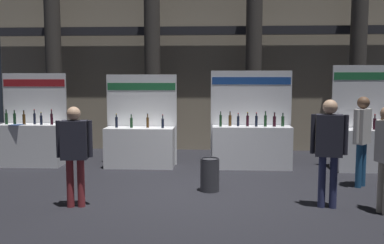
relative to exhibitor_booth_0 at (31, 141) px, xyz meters
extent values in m
plane|color=black|center=(4.23, -2.46, -0.61)|extent=(24.93, 24.93, 0.00)
cube|color=tan|center=(4.23, 2.68, 2.63)|extent=(12.47, 0.25, 6.48)
cube|color=#2D2D33|center=(4.23, 2.38, 2.95)|extent=(12.47, 0.20, 0.24)
cylinder|color=#423D38|center=(-0.07, 1.84, 2.34)|extent=(0.45, 0.45, 5.91)
cylinder|color=#423D38|center=(2.80, 1.84, 2.34)|extent=(0.45, 0.45, 5.91)
cylinder|color=#423D38|center=(5.66, 1.84, 2.34)|extent=(0.45, 0.45, 5.91)
cylinder|color=#423D38|center=(8.53, 1.84, 2.34)|extent=(0.45, 0.45, 5.91)
cube|color=white|center=(0.00, -0.05, -0.09)|extent=(1.56, 0.60, 1.05)
cube|color=white|center=(0.00, 0.29, 0.54)|extent=(1.63, 0.04, 2.31)
cube|color=maroon|center=(0.00, 0.27, 1.45)|extent=(1.59, 0.01, 0.18)
cylinder|color=#19381E|center=(-0.58, -0.07, 0.57)|extent=(0.07, 0.07, 0.27)
cylinder|color=#19381E|center=(-0.58, -0.07, 0.74)|extent=(0.03, 0.03, 0.07)
cylinder|color=black|center=(-0.58, -0.07, 0.79)|extent=(0.03, 0.03, 0.02)
cylinder|color=#19381E|center=(-0.35, -0.11, 0.57)|extent=(0.07, 0.07, 0.27)
cylinder|color=#19381E|center=(-0.35, -0.11, 0.74)|extent=(0.03, 0.03, 0.07)
cylinder|color=black|center=(-0.35, -0.11, 0.78)|extent=(0.03, 0.03, 0.02)
cylinder|color=#472D14|center=(-0.11, -0.11, 0.56)|extent=(0.07, 0.07, 0.25)
cylinder|color=#472D14|center=(-0.11, -0.11, 0.73)|extent=(0.03, 0.03, 0.08)
cylinder|color=black|center=(-0.11, -0.11, 0.78)|extent=(0.03, 0.03, 0.02)
cylinder|color=black|center=(0.11, -0.01, 0.56)|extent=(0.06, 0.06, 0.27)
cylinder|color=black|center=(0.11, -0.01, 0.74)|extent=(0.03, 0.03, 0.08)
cylinder|color=red|center=(0.11, -0.01, 0.79)|extent=(0.03, 0.03, 0.02)
cylinder|color=black|center=(0.33, -0.14, 0.55)|extent=(0.06, 0.06, 0.23)
cylinder|color=black|center=(0.33, -0.14, 0.69)|extent=(0.03, 0.03, 0.07)
cylinder|color=gold|center=(0.33, -0.14, 0.74)|extent=(0.03, 0.03, 0.02)
cylinder|color=black|center=(0.58, -0.10, 0.57)|extent=(0.06, 0.06, 0.27)
cylinder|color=black|center=(0.58, -0.10, 0.74)|extent=(0.03, 0.03, 0.09)
cylinder|color=red|center=(0.58, -0.10, 0.80)|extent=(0.03, 0.03, 0.02)
cube|color=#334772|center=(-0.24, -0.23, 0.44)|extent=(0.32, 0.38, 0.01)
cube|color=white|center=(2.75, -0.05, -0.13)|extent=(1.68, 0.60, 0.98)
cube|color=white|center=(2.75, 0.29, 0.52)|extent=(1.76, 0.04, 2.28)
cube|color=#1E6638|center=(2.75, 0.27, 1.36)|extent=(1.71, 0.01, 0.18)
cylinder|color=black|center=(2.17, -0.03, 0.49)|extent=(0.07, 0.07, 0.26)
cylinder|color=black|center=(2.17, -0.03, 0.65)|extent=(0.03, 0.03, 0.06)
cylinder|color=gold|center=(2.17, -0.03, 0.70)|extent=(0.03, 0.03, 0.02)
cylinder|color=#19381E|center=(2.55, -0.05, 0.48)|extent=(0.07, 0.07, 0.24)
cylinder|color=#19381E|center=(2.55, -0.05, 0.64)|extent=(0.03, 0.03, 0.08)
cylinder|color=black|center=(2.55, -0.05, 0.69)|extent=(0.03, 0.03, 0.02)
cylinder|color=#472D14|center=(2.94, -0.01, 0.49)|extent=(0.07, 0.07, 0.25)
cylinder|color=#472D14|center=(2.94, -0.01, 0.65)|extent=(0.03, 0.03, 0.08)
cylinder|color=black|center=(2.94, -0.01, 0.70)|extent=(0.03, 0.03, 0.02)
cylinder|color=black|center=(3.32, -0.07, 0.48)|extent=(0.06, 0.06, 0.23)
cylinder|color=black|center=(3.32, -0.07, 0.63)|extent=(0.03, 0.03, 0.08)
cylinder|color=red|center=(3.32, -0.07, 0.68)|extent=(0.03, 0.03, 0.02)
cube|color=white|center=(5.48, -0.01, -0.10)|extent=(1.90, 0.60, 1.02)
cube|color=white|center=(5.48, 0.33, 0.57)|extent=(1.99, 0.04, 2.37)
cube|color=navy|center=(5.48, 0.31, 1.51)|extent=(1.94, 0.01, 0.18)
cylinder|color=#19381E|center=(4.73, -0.08, 0.55)|extent=(0.06, 0.06, 0.28)
cylinder|color=#19381E|center=(4.73, -0.08, 0.72)|extent=(0.03, 0.03, 0.07)
cylinder|color=black|center=(4.73, -0.08, 0.77)|extent=(0.03, 0.03, 0.02)
cylinder|color=#472D14|center=(4.96, 0.06, 0.54)|extent=(0.07, 0.07, 0.26)
cylinder|color=#472D14|center=(4.96, 0.06, 0.71)|extent=(0.03, 0.03, 0.07)
cylinder|color=black|center=(4.96, 0.06, 0.76)|extent=(0.03, 0.03, 0.02)
cylinder|color=black|center=(5.15, 0.04, 0.53)|extent=(0.06, 0.06, 0.24)
cylinder|color=black|center=(5.15, 0.04, 0.68)|extent=(0.03, 0.03, 0.06)
cylinder|color=red|center=(5.15, 0.04, 0.72)|extent=(0.03, 0.03, 0.02)
cylinder|color=black|center=(5.38, 0.00, 0.54)|extent=(0.07, 0.07, 0.26)
cylinder|color=black|center=(5.38, 0.00, 0.70)|extent=(0.03, 0.03, 0.07)
cylinder|color=gold|center=(5.38, 0.00, 0.75)|extent=(0.03, 0.03, 0.02)
cylinder|color=black|center=(5.59, -0.03, 0.54)|extent=(0.06, 0.06, 0.26)
cylinder|color=black|center=(5.59, -0.03, 0.70)|extent=(0.03, 0.03, 0.06)
cylinder|color=red|center=(5.59, -0.03, 0.74)|extent=(0.03, 0.03, 0.02)
cylinder|color=#19381E|center=(5.80, -0.02, 0.54)|extent=(0.07, 0.07, 0.27)
cylinder|color=#19381E|center=(5.80, -0.02, 0.72)|extent=(0.03, 0.03, 0.09)
cylinder|color=black|center=(5.80, -0.02, 0.78)|extent=(0.03, 0.03, 0.02)
cylinder|color=black|center=(6.02, -0.01, 0.53)|extent=(0.08, 0.08, 0.25)
cylinder|color=black|center=(6.02, -0.01, 0.70)|extent=(0.03, 0.03, 0.08)
cylinder|color=black|center=(6.02, -0.01, 0.75)|extent=(0.03, 0.03, 0.02)
cylinder|color=#19381E|center=(6.23, 0.05, 0.53)|extent=(0.07, 0.07, 0.24)
cylinder|color=#19381E|center=(6.23, 0.05, 0.68)|extent=(0.03, 0.03, 0.07)
cylinder|color=black|center=(6.23, 0.05, 0.73)|extent=(0.03, 0.03, 0.02)
cube|color=white|center=(8.31, -0.15, -0.12)|extent=(1.70, 0.60, 0.99)
cube|color=white|center=(8.31, 0.19, 0.63)|extent=(1.78, 0.04, 2.50)
cube|color=#1E6638|center=(8.31, 0.17, 1.62)|extent=(1.73, 0.01, 0.18)
cylinder|color=#19381E|center=(7.66, -0.22, 0.50)|extent=(0.07, 0.07, 0.25)
cylinder|color=#19381E|center=(7.66, -0.22, 0.65)|extent=(0.03, 0.03, 0.07)
cylinder|color=gold|center=(7.66, -0.22, 0.70)|extent=(0.03, 0.03, 0.02)
cylinder|color=black|center=(7.88, -0.13, 0.50)|extent=(0.06, 0.06, 0.26)
cylinder|color=black|center=(7.88, -0.13, 0.67)|extent=(0.03, 0.03, 0.08)
cylinder|color=gold|center=(7.88, -0.13, 0.72)|extent=(0.03, 0.03, 0.02)
cylinder|color=black|center=(8.08, -0.25, 0.50)|extent=(0.07, 0.07, 0.25)
cylinder|color=black|center=(8.08, -0.25, 0.67)|extent=(0.03, 0.03, 0.08)
cylinder|color=gold|center=(8.08, -0.25, 0.72)|extent=(0.03, 0.03, 0.02)
cylinder|color=black|center=(8.32, -0.19, 0.51)|extent=(0.07, 0.07, 0.26)
cylinder|color=black|center=(8.32, -0.19, 0.68)|extent=(0.03, 0.03, 0.08)
cylinder|color=red|center=(8.32, -0.19, 0.73)|extent=(0.03, 0.03, 0.02)
cylinder|color=#472D14|center=(8.51, -0.11, 0.51)|extent=(0.06, 0.06, 0.27)
cylinder|color=#472D14|center=(8.51, -0.11, 0.69)|extent=(0.03, 0.03, 0.09)
cylinder|color=black|center=(8.51, -0.11, 0.75)|extent=(0.03, 0.03, 0.02)
cylinder|color=#38383D|center=(4.50, -2.18, -0.30)|extent=(0.37, 0.37, 0.62)
torus|color=black|center=(4.50, -2.18, 0.02)|extent=(0.36, 0.36, 0.02)
cylinder|color=navy|center=(6.41, -3.11, -0.17)|extent=(0.12, 0.12, 0.89)
cylinder|color=navy|center=(6.59, -3.14, -0.17)|extent=(0.12, 0.12, 0.89)
cube|color=#23232D|center=(6.50, -3.12, 0.62)|extent=(0.48, 0.34, 0.70)
sphere|color=tan|center=(6.50, -3.12, 1.10)|extent=(0.24, 0.24, 0.24)
cylinder|color=#23232D|center=(6.24, -3.07, 0.64)|extent=(0.08, 0.08, 0.67)
cylinder|color=#23232D|center=(6.76, -3.18, 0.64)|extent=(0.08, 0.08, 0.67)
cylinder|color=maroon|center=(2.14, -3.33, -0.20)|extent=(0.12, 0.12, 0.83)
cylinder|color=maroon|center=(2.32, -3.31, -0.20)|extent=(0.12, 0.12, 0.83)
cube|color=#23232D|center=(2.23, -3.32, 0.54)|extent=(0.46, 0.31, 0.66)
sphere|color=tan|center=(2.23, -3.32, 0.99)|extent=(0.23, 0.23, 0.23)
cylinder|color=#23232D|center=(1.97, -3.35, 0.56)|extent=(0.08, 0.08, 0.62)
cylinder|color=#23232D|center=(2.49, -3.29, 0.56)|extent=(0.08, 0.08, 0.62)
cylinder|color=navy|center=(7.59, -1.61, -0.17)|extent=(0.12, 0.12, 0.88)
cylinder|color=navy|center=(7.47, -1.75, -0.17)|extent=(0.12, 0.12, 0.88)
cube|color=silver|center=(7.53, -1.68, 0.61)|extent=(0.41, 0.43, 0.70)
sphere|color=brown|center=(7.53, -1.68, 1.09)|extent=(0.24, 0.24, 0.24)
cylinder|color=silver|center=(7.70, -1.50, 0.63)|extent=(0.08, 0.08, 0.66)
cylinder|color=silver|center=(7.37, -1.86, 0.63)|extent=(0.08, 0.08, 0.66)
cylinder|color=#ADA393|center=(7.31, -3.33, -0.19)|extent=(0.12, 0.12, 0.84)
cylinder|color=silver|center=(7.27, -3.20, 0.58)|extent=(0.08, 0.08, 0.63)
camera|label=1|loc=(4.60, -10.24, 1.58)|focal=39.62mm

